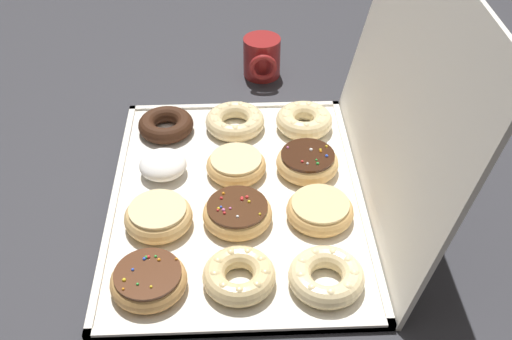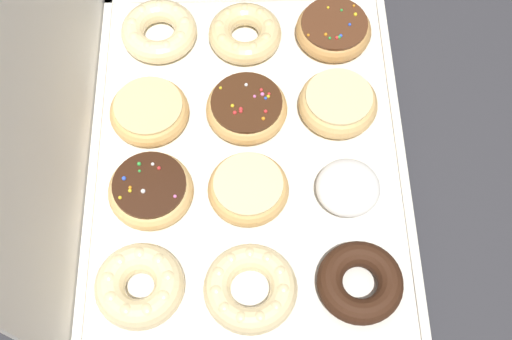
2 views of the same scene
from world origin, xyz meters
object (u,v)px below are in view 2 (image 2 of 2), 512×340
(donut_box, at_px, (248,155))
(glazed_ring_donut_10, at_px, (149,111))
(cruller_donut_11, at_px, (159,31))
(powdered_filled_donut_1, at_px, (348,188))
(glazed_ring_donut_2, at_px, (338,103))
(glazed_ring_donut_5, at_px, (250,189))
(sprinkle_donut_6, at_px, (248,108))
(sprinkle_donut_3, at_px, (334,29))
(cruller_donut_7, at_px, (244,33))
(sprinkle_donut_9, at_px, (151,190))
(chocolate_cake_ring_donut_0, at_px, (360,283))
(cruller_donut_8, at_px, (140,286))
(cruller_donut_4, at_px, (250,288))

(donut_box, distance_m, glazed_ring_donut_10, 0.15)
(donut_box, bearing_deg, cruller_donut_11, 32.29)
(powdered_filled_donut_1, relative_size, glazed_ring_donut_2, 0.76)
(glazed_ring_donut_5, distance_m, sprinkle_donut_6, 0.13)
(sprinkle_donut_3, xyz_separation_m, glazed_ring_donut_10, (-0.14, 0.27, -0.00))
(glazed_ring_donut_10, bearing_deg, cruller_donut_11, -3.19)
(donut_box, relative_size, sprinkle_donut_6, 4.94)
(sprinkle_donut_3, relative_size, glazed_ring_donut_10, 1.02)
(cruller_donut_7, distance_m, cruller_donut_11, 0.13)
(sprinkle_donut_9, distance_m, cruller_donut_11, 0.27)
(sprinkle_donut_9, bearing_deg, cruller_donut_7, -26.14)
(donut_box, height_order, glazed_ring_donut_5, glazed_ring_donut_5)
(cruller_donut_7, bearing_deg, donut_box, -179.63)
(chocolate_cake_ring_donut_0, xyz_separation_m, sprinkle_donut_9, (0.13, 0.27, 0.00))
(donut_box, relative_size, powdered_filled_donut_1, 6.67)
(sprinkle_donut_6, xyz_separation_m, cruller_donut_11, (0.14, 0.13, -0.00))
(cruller_donut_7, height_order, sprinkle_donut_9, sprinkle_donut_9)
(glazed_ring_donut_5, xyz_separation_m, cruller_donut_7, (0.26, 0.00, 0.00))
(cruller_donut_8, bearing_deg, glazed_ring_donut_10, 0.03)
(glazed_ring_donut_2, xyz_separation_m, sprinkle_donut_6, (-0.00, 0.13, -0.00))
(donut_box, height_order, sprinkle_donut_3, sprinkle_donut_3)
(powdered_filled_donut_1, xyz_separation_m, sprinkle_donut_3, (0.27, -0.00, -0.00))
(sprinkle_donut_3, bearing_deg, glazed_ring_donut_5, 153.56)
(donut_box, height_order, glazed_ring_donut_2, glazed_ring_donut_2)
(sprinkle_donut_6, xyz_separation_m, sprinkle_donut_9, (-0.13, 0.13, 0.00))
(donut_box, xyz_separation_m, cruller_donut_4, (-0.20, 0.00, 0.02))
(glazed_ring_donut_10, bearing_deg, glazed_ring_donut_5, -131.98)
(powdered_filled_donut_1, distance_m, sprinkle_donut_3, 0.27)
(chocolate_cake_ring_donut_0, bearing_deg, sprinkle_donut_9, 63.41)
(cruller_donut_7, xyz_separation_m, cruller_donut_11, (0.01, 0.13, -0.00))
(sprinkle_donut_3, relative_size, glazed_ring_donut_5, 1.05)
(chocolate_cake_ring_donut_0, height_order, sprinkle_donut_3, sprinkle_donut_3)
(donut_box, distance_m, sprinkle_donut_6, 0.07)
(cruller_donut_8, xyz_separation_m, cruller_donut_11, (0.40, -0.01, -0.00))
(powdered_filled_donut_1, distance_m, sprinkle_donut_9, 0.26)
(powdered_filled_donut_1, xyz_separation_m, cruller_donut_4, (-0.14, 0.13, -0.00))
(cruller_donut_7, bearing_deg, glazed_ring_donut_5, -179.29)
(sprinkle_donut_6, xyz_separation_m, cruller_donut_8, (-0.26, 0.14, 0.00))
(sprinkle_donut_6, bearing_deg, cruller_donut_8, 151.90)
(powdered_filled_donut_1, height_order, cruller_donut_8, same)
(chocolate_cake_ring_donut_0, xyz_separation_m, glazed_ring_donut_10, (0.26, 0.27, 0.00))
(powdered_filled_donut_1, relative_size, glazed_ring_donut_10, 0.76)
(glazed_ring_donut_2, distance_m, glazed_ring_donut_5, 0.18)
(cruller_donut_4, xyz_separation_m, glazed_ring_donut_5, (0.14, -0.00, -0.00))
(powdered_filled_donut_1, relative_size, sprinkle_donut_6, 0.74)
(donut_box, relative_size, sprinkle_donut_9, 5.02)
(chocolate_cake_ring_donut_0, height_order, sprinkle_donut_9, sprinkle_donut_9)
(sprinkle_donut_6, bearing_deg, chocolate_cake_ring_donut_0, -152.55)
(sprinkle_donut_9, bearing_deg, cruller_donut_8, 176.65)
(cruller_donut_4, height_order, cruller_donut_7, same)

